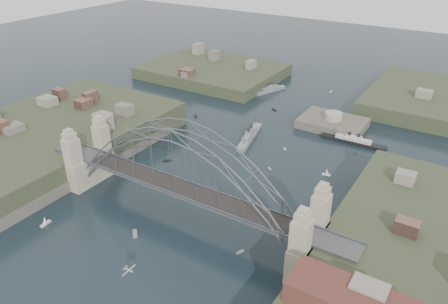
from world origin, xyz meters
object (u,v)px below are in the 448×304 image
ocean_liner (353,141)px  fort_island (332,128)px  bridge (182,174)px  naval_cruiser_near (250,136)px  wharf_shed (350,301)px  naval_cruiser_far (270,90)px

ocean_liner → fort_island: bearing=139.4°
bridge → ocean_liner: bridge is taller
fort_island → naval_cruiser_near: size_ratio=1.06×
ocean_liner → naval_cruiser_near: bearing=-153.5°
fort_island → naval_cruiser_near: (-19.88, -23.65, 1.30)m
wharf_shed → ocean_liner: 78.95m
fort_island → naval_cruiser_near: bearing=-130.1°
wharf_shed → ocean_liner: bearing=106.2°
naval_cruiser_far → wharf_shed: bearing=-57.4°
wharf_shed → naval_cruiser_far: wharf_shed is taller
naval_cruiser_far → ocean_liner: (44.92, -29.24, -0.03)m
fort_island → wharf_shed: size_ratio=1.10×
bridge → fort_island: bridge is taller
naval_cruiser_near → ocean_liner: bearing=26.5°
fort_island → wharf_shed: bearing=-69.1°
bridge → fort_island: (12.00, 70.00, -12.66)m
fort_island → ocean_liner: (10.14, -8.70, 1.14)m
fort_island → naval_cruiser_far: (-34.78, 20.54, 1.17)m
wharf_shed → fort_island: bearing=110.9°
naval_cruiser_near → bridge: bearing=-80.4°
fort_island → wharf_shed: 90.48m
wharf_shed → naval_cruiser_far: size_ratio=1.29×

